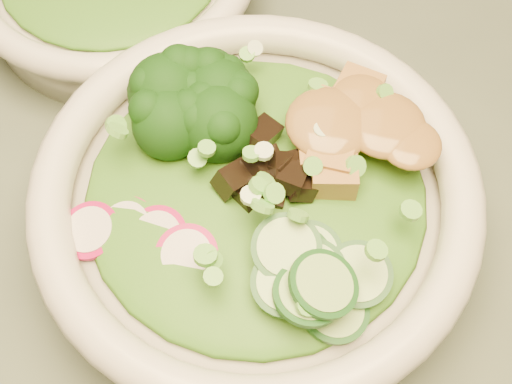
# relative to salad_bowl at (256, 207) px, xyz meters

# --- Properties ---
(salad_bowl) EXTENTS (0.29, 0.29, 0.08)m
(salad_bowl) POSITION_rel_salad_bowl_xyz_m (0.00, 0.00, 0.00)
(salad_bowl) COLOR beige
(salad_bowl) RESTS_ON dining_table
(lettuce_bed) EXTENTS (0.22, 0.22, 0.03)m
(lettuce_bed) POSITION_rel_salad_bowl_xyz_m (-0.00, 0.00, 0.02)
(lettuce_bed) COLOR #225A13
(lettuce_bed) RESTS_ON salad_bowl
(broccoli_florets) EXTENTS (0.11, 0.10, 0.05)m
(broccoli_florets) POSITION_rel_salad_bowl_xyz_m (-0.05, 0.05, 0.04)
(broccoli_florets) COLOR black
(broccoli_florets) RESTS_ON salad_bowl
(radish_slices) EXTENTS (0.12, 0.08, 0.02)m
(radish_slices) POSITION_rel_salad_bowl_xyz_m (-0.05, -0.05, 0.03)
(radish_slices) COLOR #A40C47
(radish_slices) RESTS_ON salad_bowl
(cucumber_slices) EXTENTS (0.10, 0.10, 0.04)m
(cucumber_slices) POSITION_rel_salad_bowl_xyz_m (0.04, -0.05, 0.03)
(cucumber_slices) COLOR #98CD72
(cucumber_slices) RESTS_ON salad_bowl
(mushroom_heap) EXTENTS (0.10, 0.10, 0.04)m
(mushroom_heap) POSITION_rel_salad_bowl_xyz_m (0.01, 0.01, 0.04)
(mushroom_heap) COLOR black
(mushroom_heap) RESTS_ON salad_bowl
(tofu_cubes) EXTENTS (0.11, 0.09, 0.04)m
(tofu_cubes) POSITION_rel_salad_bowl_xyz_m (0.05, 0.04, 0.03)
(tofu_cubes) COLOR #A37636
(tofu_cubes) RESTS_ON salad_bowl
(peanut_sauce) EXTENTS (0.07, 0.06, 0.02)m
(peanut_sauce) POSITION_rel_salad_bowl_xyz_m (0.05, 0.04, 0.05)
(peanut_sauce) COLOR brown
(peanut_sauce) RESTS_ON tofu_cubes
(scallion_garnish) EXTENTS (0.20, 0.20, 0.03)m
(scallion_garnish) POSITION_rel_salad_bowl_xyz_m (-0.00, 0.00, 0.05)
(scallion_garnish) COLOR #5FAB3C
(scallion_garnish) RESTS_ON salad_bowl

